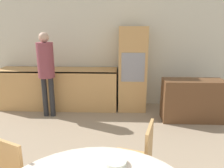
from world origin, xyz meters
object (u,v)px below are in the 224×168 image
object	(u,v)px
person_standing	(46,66)
oven_unit	(132,69)
sideboard	(192,100)
bowl_centre	(116,162)
chair_far_right	(139,158)

from	to	relation	value
person_standing	oven_unit	bearing A→B (deg)	16.37
sideboard	bowl_centre	size ratio (longest dim) A/B	6.51
oven_unit	sideboard	size ratio (longest dim) A/B	1.58
sideboard	chair_far_right	size ratio (longest dim) A/B	1.31
bowl_centre	person_standing	bearing A→B (deg)	118.36
person_standing	bowl_centre	size ratio (longest dim) A/B	9.65
oven_unit	bowl_centre	world-z (taller)	oven_unit
bowl_centre	chair_far_right	bearing A→B (deg)	63.96
sideboard	person_standing	xyz separation A→B (m)	(-2.89, 0.09, 0.65)
oven_unit	sideboard	xyz separation A→B (m)	(1.15, -0.60, -0.50)
bowl_centre	oven_unit	bearing A→B (deg)	84.93
oven_unit	bowl_centre	bearing A→B (deg)	-95.07
chair_far_right	sideboard	bearing A→B (deg)	165.73
person_standing	bowl_centre	distance (m)	3.06
chair_far_right	oven_unit	bearing A→B (deg)	-165.82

